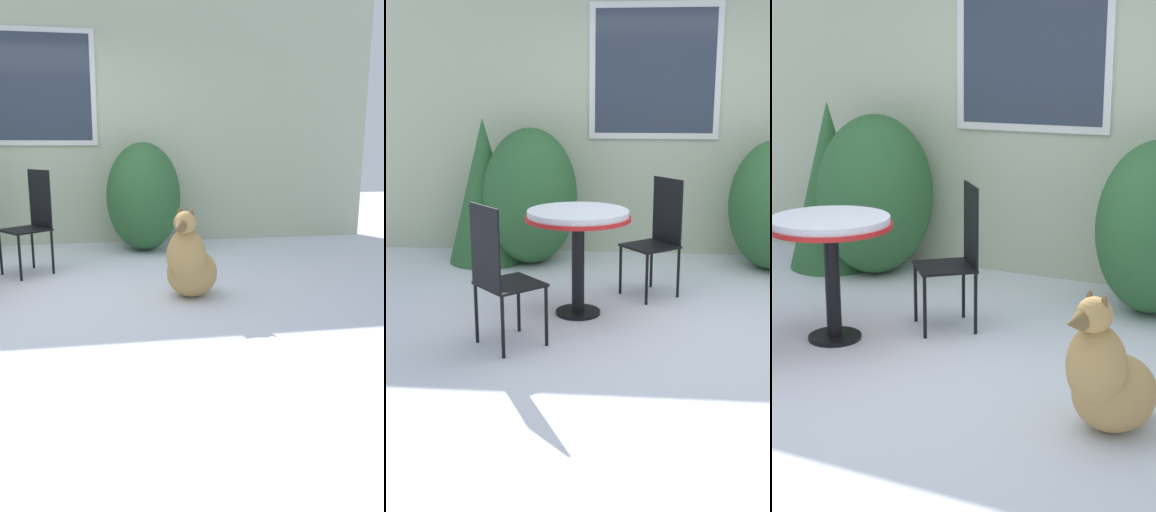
{
  "view_description": "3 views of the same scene",
  "coord_description": "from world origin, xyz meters",
  "views": [
    {
      "loc": [
        0.59,
        -4.16,
        1.22
      ],
      "look_at": [
        1.25,
        -0.27,
        0.34
      ],
      "focal_mm": 35.0,
      "sensor_mm": 36.0,
      "label": 1
    },
    {
      "loc": [
        -0.32,
        -4.54,
        1.7
      ],
      "look_at": [
        -0.74,
        0.18,
        0.47
      ],
      "focal_mm": 45.0,
      "sensor_mm": 36.0,
      "label": 2
    },
    {
      "loc": [
        2.15,
        -3.83,
        1.84
      ],
      "look_at": [
        0.0,
        0.6,
        0.55
      ],
      "focal_mm": 55.0,
      "sensor_mm": 36.0,
      "label": 3
    }
  ],
  "objects": [
    {
      "name": "house_wall",
      "position": [
        -0.01,
        2.2,
        1.52
      ],
      "size": [
        8.0,
        0.1,
        2.99
      ],
      "color": "#B2BC9E",
      "rests_on": "ground_plane"
    },
    {
      "name": "patio_chair_near_table",
      "position": [
        -0.13,
        0.74,
        0.52
      ],
      "size": [
        0.53,
        0.53,
        0.99
      ],
      "rotation": [
        0.0,
        0.0,
        -0.88
      ],
      "color": "black",
      "rests_on": "ground_plane"
    },
    {
      "name": "evergreen_bush",
      "position": [
        -1.82,
        1.69,
        0.72
      ],
      "size": [
        0.75,
        0.75,
        1.43
      ],
      "color": "#2D6033",
      "rests_on": "ground_plane"
    },
    {
      "name": "shrub_left",
      "position": [
        -1.36,
        1.69,
        0.67
      ],
      "size": [
        0.93,
        1.09,
        1.34
      ],
      "color": "#2D6033",
      "rests_on": "ground_plane"
    },
    {
      "name": "patio_chair_far_side",
      "position": [
        -1.2,
        -0.53,
        0.52
      ],
      "size": [
        0.54,
        0.54,
        0.99
      ],
      "rotation": [
        0.0,
        0.0,
        2.33
      ],
      "color": "black",
      "rests_on": "ground_plane"
    },
    {
      "name": "ground_plane",
      "position": [
        0.0,
        0.0,
        0.0
      ],
      "size": [
        16.0,
        16.0,
        0.0
      ],
      "primitive_type": "plane",
      "color": "silver"
    },
    {
      "name": "patio_table",
      "position": [
        -0.74,
        0.18,
        0.69
      ],
      "size": [
        0.8,
        0.8,
        0.82
      ],
      "color": "black",
      "rests_on": "ground_plane"
    }
  ]
}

